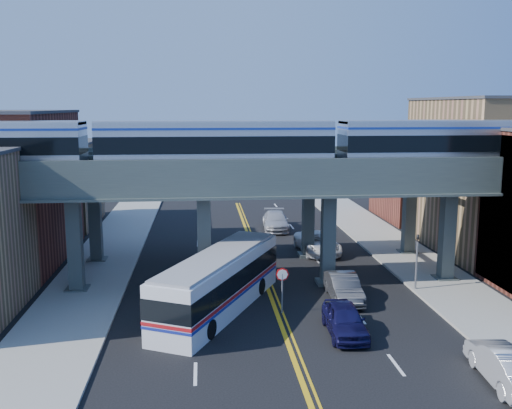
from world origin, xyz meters
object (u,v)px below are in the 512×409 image
at_px(stop_sign, 282,283).
at_px(traffic_signal, 417,256).
at_px(car_parked_curb, 506,364).
at_px(car_lane_d, 276,221).
at_px(transit_train, 216,145).
at_px(car_lane_b, 344,287).
at_px(car_lane_a, 345,320).
at_px(transit_bus, 219,283).
at_px(car_lane_c, 317,243).

distance_m(stop_sign, traffic_signal, 9.41).
xyz_separation_m(stop_sign, car_parked_curb, (8.20, -9.06, -0.93)).
bearing_deg(car_lane_d, traffic_signal, -67.29).
relative_size(transit_train, car_lane_d, 7.84).
height_order(transit_train, car_lane_b, transit_train).
xyz_separation_m(transit_train, car_lane_d, (5.98, 16.90, -8.34)).
distance_m(transit_train, car_lane_a, 13.36).
relative_size(transit_train, traffic_signal, 10.90).
xyz_separation_m(transit_train, traffic_signal, (12.40, -2.00, -6.86)).
bearing_deg(stop_sign, car_lane_d, 83.54).
xyz_separation_m(transit_train, car_lane_b, (7.49, -3.18, -8.38)).
relative_size(car_lane_a, car_lane_b, 0.97).
distance_m(car_lane_a, car_lane_d, 25.21).
height_order(transit_bus, car_lane_b, transit_bus).
bearing_deg(transit_train, car_lane_d, 70.52).
height_order(transit_train, car_lane_c, transit_train).
bearing_deg(car_lane_d, car_lane_b, -81.74).
relative_size(stop_sign, car_parked_curb, 0.52).
bearing_deg(car_parked_curb, transit_bus, -35.54).
bearing_deg(car_lane_d, transit_bus, -101.86).
bearing_deg(car_lane_d, stop_sign, -92.51).
height_order(transit_bus, car_lane_a, transit_bus).
distance_m(transit_bus, car_lane_a, 7.52).
bearing_deg(traffic_signal, car_lane_c, 112.90).
bearing_deg(stop_sign, car_parked_curb, -47.85).
distance_m(stop_sign, car_lane_a, 4.41).
height_order(stop_sign, car_parked_curb, stop_sign).
distance_m(car_lane_a, car_lane_c, 16.43).
xyz_separation_m(transit_train, car_parked_curb, (11.70, -14.06, -8.34)).
height_order(stop_sign, car_lane_b, stop_sign).
bearing_deg(car_parked_curb, stop_sign, -43.29).
distance_m(transit_train, car_lane_c, 14.16).
bearing_deg(car_lane_c, car_lane_b, -98.06).
xyz_separation_m(transit_bus, car_lane_c, (8.17, 12.21, -0.81)).
distance_m(traffic_signal, car_parked_curb, 12.17).
distance_m(traffic_signal, car_lane_d, 20.02).
height_order(transit_train, transit_bus, transit_train).
xyz_separation_m(car_lane_d, car_parked_curb, (5.72, -30.96, 0.00)).
height_order(transit_train, car_parked_curb, transit_train).
relative_size(transit_bus, car_lane_b, 2.58).
relative_size(traffic_signal, transit_bus, 0.34).
relative_size(car_lane_c, car_lane_d, 1.02).
bearing_deg(car_lane_a, car_lane_c, 85.22).
bearing_deg(traffic_signal, car_lane_d, 108.77).
height_order(car_lane_b, car_lane_c, car_lane_c).
height_order(transit_bus, car_lane_d, transit_bus).
xyz_separation_m(traffic_signal, car_lane_a, (-6.15, -6.31, -1.52)).
bearing_deg(car_lane_a, traffic_signal, 47.70).
xyz_separation_m(car_lane_a, car_lane_c, (1.92, 16.31, 0.03)).
relative_size(car_lane_d, car_parked_curb, 1.13).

